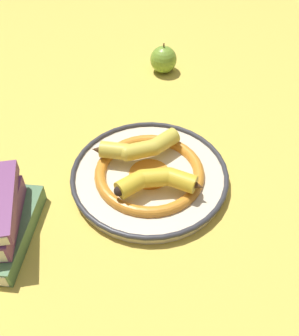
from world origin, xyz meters
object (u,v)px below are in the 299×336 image
banana_a (138,148)px  apple (163,59)px  decorative_bowl (149,175)px  banana_b (158,181)px

banana_a → apple: size_ratio=2.09×
decorative_bowl → banana_a: 0.07m
banana_b → apple: bearing=-98.7°
decorative_bowl → banana_b: bearing=-113.6°
banana_a → apple: 0.41m
decorative_bowl → apple: 0.45m
decorative_bowl → banana_b: (-0.02, -0.05, 0.04)m
banana_a → decorative_bowl: bearing=-78.1°
decorative_bowl → banana_a: (0.01, 0.05, 0.04)m
decorative_bowl → banana_b: banana_b is taller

